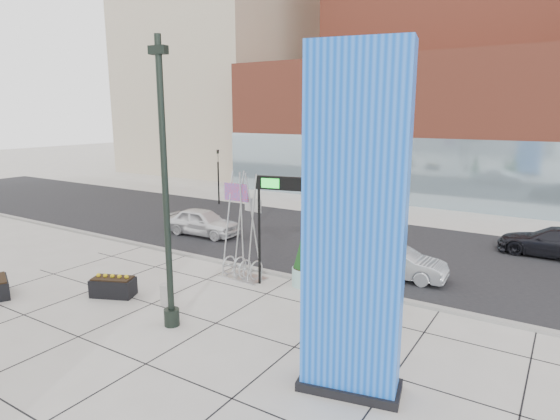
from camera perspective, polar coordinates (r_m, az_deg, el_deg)
The scene contains 19 objects.
ground at distance 17.27m, azimuth -8.27°, elevation -11.54°, with size 160.00×160.00×0.00m, color #9E9991.
street_asphalt at distance 25.25m, azimuth 6.57°, elevation -3.88°, with size 80.00×12.00×0.02m, color black.
curb_edge at distance 20.23m, azimuth -0.88°, elevation -7.67°, with size 80.00×0.30×0.12m, color gray.
tower_podium at distance 40.12m, azimuth 18.81°, elevation 9.34°, with size 34.00×10.00×11.00m, color brown.
tower_glass_front at distance 35.71m, azimuth 16.67°, elevation 4.40°, with size 34.00×0.60×5.00m, color #8CA5B2.
building_beige_left at distance 59.52m, azimuth -6.62°, elevation 21.62°, with size 18.00×20.00×34.00m, color tan.
blue_pylon at distance 11.05m, azimuth 9.05°, elevation -2.86°, with size 2.69×1.61×8.36m.
lamp_post at distance 14.92m, azimuth -13.66°, elevation -0.57°, with size 0.60×0.50×9.03m.
public_art_sculpture at distance 19.56m, azimuth -4.60°, elevation -4.94°, with size 2.05×1.13×4.51m.
concrete_bollard at distance 17.56m, azimuth -13.77°, elevation -9.99°, with size 0.40×0.40×0.78m, color gray.
overhead_street_sign at distance 17.83m, azimuth -0.61°, elevation 2.07°, with size 2.07×0.61×4.41m.
round_planter_east at distance 16.85m, azimuth 10.15°, elevation -8.17°, with size 0.93×0.93×2.33m.
round_planter_mid at distance 15.78m, azimuth 10.94°, elevation -8.86°, with size 1.10×1.10×2.74m.
round_planter_west at distance 18.65m, azimuth 3.11°, elevation -5.56°, with size 1.05×1.05×2.63m.
box_planter_north at distance 18.93m, azimuth -19.68°, elevation -8.69°, with size 1.77×1.35×0.87m.
car_white_west at distance 26.67m, azimuth -9.43°, elevation -1.47°, with size 1.77×4.41×1.50m, color white.
car_silver_mid at distance 20.22m, azimuth 14.12°, elevation -6.25°, with size 1.40×4.01×1.32m, color #A8ABB0.
car_dark_east at distance 25.93m, azimuth 30.44°, elevation -3.44°, with size 2.00×4.93×1.43m, color black.
traffic_signal at distance 35.36m, azimuth -7.54°, elevation 4.40°, with size 0.15×0.18×4.10m.
Camera 1 is at (10.39, -11.98, 6.82)m, focal length 30.00 mm.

